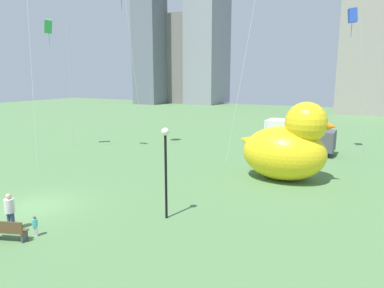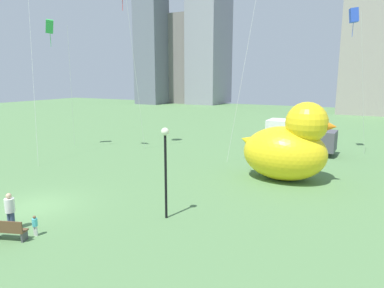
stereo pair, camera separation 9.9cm
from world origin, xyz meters
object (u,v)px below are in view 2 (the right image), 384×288
Objects in this scene: lamppost at (165,157)px; kite_green at (50,27)px; box_truck at (299,137)px; person_adult at (10,210)px; kite_blue at (354,16)px; person_child at (35,225)px; giant_inflatable_duck at (288,147)px; park_bench at (8,230)px.

kite_green is (-17.18, 8.79, 7.85)m from lamppost.
box_truck is 23.70m from kite_green.
kite_blue is (11.55, 23.39, 10.52)m from person_adult.
person_child is at bearing -113.47° from kite_blue.
park_bench is at bearing -120.27° from giant_inflatable_duck.
kite_blue is at bearing 66.53° from person_child.
person_child is (1.43, 0.09, -0.43)m from person_adult.
park_bench is at bearing -107.80° from box_truck.
park_bench is 7.18m from lamppost.
lamppost is at bearing -108.03° from kite_blue.
park_bench is at bearing -47.39° from kite_green.
person_child is at bearing 3.66° from person_adult.
box_truck is (8.06, 21.82, 0.51)m from person_adult.
lamppost is at bearing 48.02° from park_bench.
box_truck is (2.74, 17.54, -1.54)m from lamppost.
giant_inflatable_duck reaches higher than box_truck.
box_truck is at bearing 81.13° from lamppost.
giant_inflatable_duck is 0.51× the size of kite_blue.
giant_inflatable_duck is (8.15, 13.96, 1.71)m from park_bench.
box_truck is at bearing 69.72° from person_adult.
box_truck is 0.50× the size of kite_green.
giant_inflatable_duck reaches higher than person_adult.
person_adult is 20.23m from kite_green.
person_adult reaches higher than person_child.
box_truck is (-0.91, 8.58, -0.73)m from giant_inflatable_duck.
lamppost is 21.81m from kite_blue.
kite_blue reaches higher than giant_inflatable_duck.
person_adult reaches higher than park_bench.
kite_green reaches higher than giant_inflatable_duck.
lamppost is at bearing -27.09° from kite_green.
person_child is 27.66m from kite_blue.
person_child is 21.25m from kite_green.
giant_inflatable_duck is 1.42× the size of lamppost.
box_truck reaches higher than person_adult.
person_adult is at bearing -47.78° from kite_green.
giant_inflatable_duck is 9.71m from lamppost.
person_adult is 1.87× the size of person_child.
kite_blue is (10.11, 23.30, 10.96)m from person_child.
kite_blue is at bearing 63.72° from person_adult.
kite_blue is 25.59m from kite_green.
person_child is at bearing -119.84° from giant_inflatable_duck.
box_truck is at bearing -155.68° from kite_blue.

